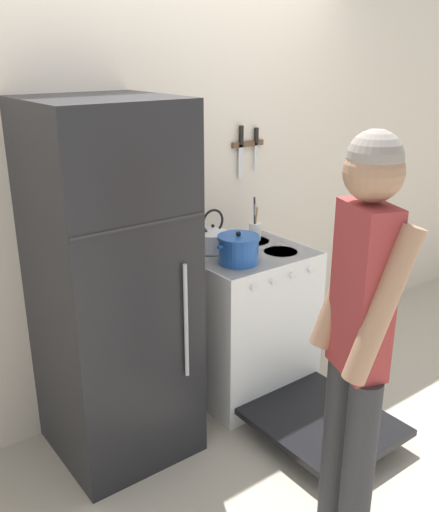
{
  "coord_description": "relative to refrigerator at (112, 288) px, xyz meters",
  "views": [
    {
      "loc": [
        -1.71,
        -2.72,
        2.01
      ],
      "look_at": [
        -0.01,
        -0.46,
        0.99
      ],
      "focal_mm": 40.0,
      "sensor_mm": 36.0,
      "label": 1
    }
  ],
  "objects": [
    {
      "name": "wall_back",
      "position": [
        0.58,
        0.36,
        0.36
      ],
      "size": [
        10.0,
        0.06,
        2.55
      ],
      "color": "beige",
      "rests_on": "ground_plane"
    },
    {
      "name": "tea_kettle",
      "position": [
        0.73,
        0.15,
        0.07
      ],
      "size": [
        0.24,
        0.19,
        0.25
      ],
      "color": "silver",
      "rests_on": "stove_range"
    },
    {
      "name": "ground_plane",
      "position": [
        0.58,
        0.33,
        -0.91
      ],
      "size": [
        14.0,
        14.0,
        0.0
      ],
      "primitive_type": "plane",
      "color": "#B2A893"
    },
    {
      "name": "dutch_oven_pot",
      "position": [
        0.72,
        -0.1,
        0.08
      ],
      "size": [
        0.27,
        0.23,
        0.18
      ],
      "color": "#1E4C9E",
      "rests_on": "stove_range"
    },
    {
      "name": "person",
      "position": [
        0.42,
        -1.19,
        0.1
      ],
      "size": [
        0.37,
        0.42,
        1.77
      ],
      "rotation": [
        0.0,
        0.0,
        1.21
      ],
      "color": "#2D2D30",
      "rests_on": "ground_plane"
    },
    {
      "name": "refrigerator",
      "position": [
        0.0,
        0.0,
        0.0
      ],
      "size": [
        0.66,
        0.69,
        1.82
      ],
      "color": "black",
      "rests_on": "ground_plane"
    },
    {
      "name": "stove_range",
      "position": [
        0.88,
        -0.02,
        -0.46
      ],
      "size": [
        0.71,
        1.35,
        0.91
      ],
      "color": "white",
      "rests_on": "ground_plane"
    },
    {
      "name": "utensil_jar",
      "position": [
        1.05,
        0.15,
        0.06
      ],
      "size": [
        0.08,
        0.08,
        0.27
      ],
      "color": "silver",
      "rests_on": "stove_range"
    },
    {
      "name": "wall_knife_strip",
      "position": [
        1.12,
        0.32,
        0.56
      ],
      "size": [
        0.24,
        0.03,
        0.32
      ],
      "color": "brown"
    }
  ]
}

